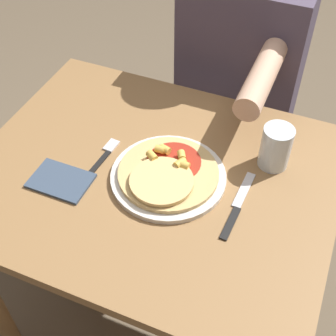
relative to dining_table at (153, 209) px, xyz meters
name	(u,v)px	position (x,y,z in m)	size (l,w,h in m)	color
ground_plane	(157,313)	(0.00, 0.00, -0.62)	(8.00, 8.00, 0.00)	brown
dining_table	(153,209)	(0.00, 0.00, 0.00)	(0.92, 0.74, 0.76)	olive
plate	(168,177)	(0.04, 0.00, 0.15)	(0.29, 0.29, 0.01)	silver
pizza	(167,174)	(0.04, -0.01, 0.17)	(0.25, 0.25, 0.04)	tan
fork	(102,158)	(-0.14, 0.00, 0.15)	(0.03, 0.18, 0.00)	black
knife	(237,206)	(0.23, -0.02, 0.15)	(0.03, 0.22, 0.00)	black
drinking_glass	(276,147)	(0.27, 0.15, 0.20)	(0.08, 0.08, 0.12)	silver
napkin	(61,181)	(-0.20, -0.11, 0.15)	(0.15, 0.10, 0.01)	#38475B
person_diner	(240,71)	(0.07, 0.57, 0.11)	(0.39, 0.52, 1.24)	#2D2D38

